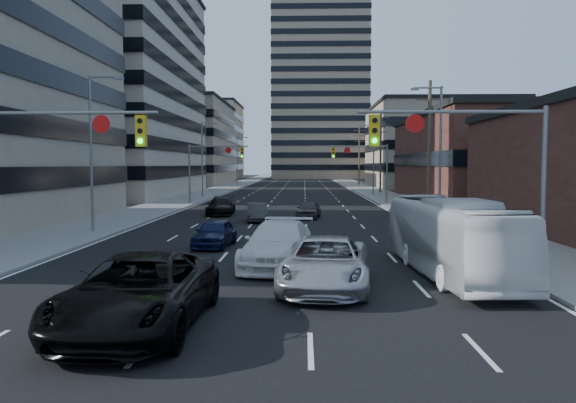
% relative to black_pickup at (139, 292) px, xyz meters
% --- Properties ---
extents(ground, '(400.00, 400.00, 0.00)m').
position_rel_black_pickup_xyz_m(ground, '(2.33, -1.50, -0.89)').
color(ground, black).
rests_on(ground, ground).
extents(road_surface, '(18.00, 300.00, 0.02)m').
position_rel_black_pickup_xyz_m(road_surface, '(2.33, 128.50, -0.88)').
color(road_surface, black).
rests_on(road_surface, ground).
extents(sidewalk_left, '(5.00, 300.00, 0.15)m').
position_rel_black_pickup_xyz_m(sidewalk_left, '(-9.17, 128.50, -0.82)').
color(sidewalk_left, slate).
rests_on(sidewalk_left, ground).
extents(sidewalk_right, '(5.00, 300.00, 0.15)m').
position_rel_black_pickup_xyz_m(sidewalk_right, '(13.83, 128.50, -0.82)').
color(sidewalk_right, slate).
rests_on(sidewalk_right, ground).
extents(office_left_mid, '(26.00, 34.00, 28.00)m').
position_rel_black_pickup_xyz_m(office_left_mid, '(-24.67, 58.50, 13.11)').
color(office_left_mid, '#ADA089').
rests_on(office_left_mid, ground).
extents(office_left_far, '(20.00, 30.00, 16.00)m').
position_rel_black_pickup_xyz_m(office_left_far, '(-21.67, 98.50, 7.11)').
color(office_left_far, gray).
rests_on(office_left_far, ground).
extents(storefront_right_mid, '(20.00, 30.00, 9.00)m').
position_rel_black_pickup_xyz_m(storefront_right_mid, '(26.33, 48.50, 3.61)').
color(storefront_right_mid, '#472119').
rests_on(storefront_right_mid, ground).
extents(office_right_far, '(22.00, 28.00, 14.00)m').
position_rel_black_pickup_xyz_m(office_right_far, '(27.33, 86.50, 6.11)').
color(office_right_far, gray).
rests_on(office_right_far, ground).
extents(apartment_tower, '(26.00, 26.00, 58.00)m').
position_rel_black_pickup_xyz_m(apartment_tower, '(8.33, 148.50, 28.11)').
color(apartment_tower, gray).
rests_on(apartment_tower, ground).
extents(bg_block_left, '(24.00, 24.00, 20.00)m').
position_rel_black_pickup_xyz_m(bg_block_left, '(-25.67, 138.50, 9.11)').
color(bg_block_left, '#ADA089').
rests_on(bg_block_left, ground).
extents(bg_block_right, '(22.00, 22.00, 12.00)m').
position_rel_black_pickup_xyz_m(bg_block_right, '(34.33, 128.50, 5.11)').
color(bg_block_right, gray).
rests_on(bg_block_right, ground).
extents(signal_near_left, '(6.59, 0.33, 6.00)m').
position_rel_black_pickup_xyz_m(signal_near_left, '(-5.12, 6.49, 3.43)').
color(signal_near_left, slate).
rests_on(signal_near_left, ground).
extents(signal_near_right, '(6.59, 0.33, 6.00)m').
position_rel_black_pickup_xyz_m(signal_near_right, '(9.78, 6.49, 3.43)').
color(signal_near_right, slate).
rests_on(signal_near_right, ground).
extents(signal_far_left, '(6.09, 0.33, 6.00)m').
position_rel_black_pickup_xyz_m(signal_far_left, '(-5.35, 43.49, 3.41)').
color(signal_far_left, slate).
rests_on(signal_far_left, ground).
extents(signal_far_right, '(6.09, 0.33, 6.00)m').
position_rel_black_pickup_xyz_m(signal_far_right, '(10.01, 43.49, 3.41)').
color(signal_far_right, slate).
rests_on(signal_far_right, ground).
extents(utility_pole_block, '(2.20, 0.28, 11.00)m').
position_rel_black_pickup_xyz_m(utility_pole_block, '(14.53, 34.50, 4.88)').
color(utility_pole_block, '#4C3D2D').
rests_on(utility_pole_block, ground).
extents(utility_pole_midblock, '(2.20, 0.28, 11.00)m').
position_rel_black_pickup_xyz_m(utility_pole_midblock, '(14.53, 64.50, 4.88)').
color(utility_pole_midblock, '#4C3D2D').
rests_on(utility_pole_midblock, ground).
extents(utility_pole_distant, '(2.20, 0.28, 11.00)m').
position_rel_black_pickup_xyz_m(utility_pole_distant, '(14.53, 94.50, 4.88)').
color(utility_pole_distant, '#4C3D2D').
rests_on(utility_pole_distant, ground).
extents(streetlight_left_near, '(2.03, 0.22, 9.00)m').
position_rel_black_pickup_xyz_m(streetlight_left_near, '(-8.01, 18.50, 4.16)').
color(streetlight_left_near, slate).
rests_on(streetlight_left_near, ground).
extents(streetlight_left_mid, '(2.03, 0.22, 9.00)m').
position_rel_black_pickup_xyz_m(streetlight_left_mid, '(-8.01, 53.50, 4.16)').
color(streetlight_left_mid, slate).
rests_on(streetlight_left_mid, ground).
extents(streetlight_left_far, '(2.03, 0.22, 9.00)m').
position_rel_black_pickup_xyz_m(streetlight_left_far, '(-8.01, 88.50, 4.16)').
color(streetlight_left_far, slate).
rests_on(streetlight_left_far, ground).
extents(streetlight_right_near, '(2.03, 0.22, 9.00)m').
position_rel_black_pickup_xyz_m(streetlight_right_near, '(12.67, 23.50, 4.16)').
color(streetlight_right_near, slate).
rests_on(streetlight_right_near, ground).
extents(streetlight_right_far, '(2.03, 0.22, 9.00)m').
position_rel_black_pickup_xyz_m(streetlight_right_far, '(12.67, 58.50, 4.16)').
color(streetlight_right_far, slate).
rests_on(streetlight_right_far, ground).
extents(black_pickup, '(3.12, 6.50, 1.79)m').
position_rel_black_pickup_xyz_m(black_pickup, '(0.00, 0.00, 0.00)').
color(black_pickup, black).
rests_on(black_pickup, ground).
extents(white_van, '(3.10, 6.26, 1.75)m').
position_rel_black_pickup_xyz_m(white_van, '(3.01, 8.32, -0.02)').
color(white_van, white).
rests_on(white_van, ground).
extents(silver_suv, '(3.29, 6.14, 1.64)m').
position_rel_black_pickup_xyz_m(silver_suv, '(4.68, 4.50, -0.07)').
color(silver_suv, '#B3B3B8').
rests_on(silver_suv, ground).
extents(transit_bus, '(2.87, 10.08, 2.78)m').
position_rel_black_pickup_xyz_m(transit_bus, '(9.23, 6.86, 0.49)').
color(transit_bus, silver).
rests_on(transit_bus, ground).
extents(sedan_blue, '(1.95, 4.08, 1.34)m').
position_rel_black_pickup_xyz_m(sedan_blue, '(-0.30, 13.42, -0.22)').
color(sedan_blue, '#0D1336').
rests_on(sedan_blue, ground).
extents(sedan_grey_center, '(1.75, 3.99, 1.27)m').
position_rel_black_pickup_xyz_m(sedan_grey_center, '(0.73, 25.45, -0.26)').
color(sedan_grey_center, '#2D2D2F').
rests_on(sedan_grey_center, ground).
extents(sedan_black_far, '(2.07, 4.86, 1.40)m').
position_rel_black_pickup_xyz_m(sedan_black_far, '(-2.53, 30.39, -0.20)').
color(sedan_black_far, black).
rests_on(sedan_black_far, ground).
extents(sedan_grey_right, '(2.06, 4.08, 1.33)m').
position_rel_black_pickup_xyz_m(sedan_grey_right, '(4.33, 27.83, -0.23)').
color(sedan_grey_right, '#38383A').
rests_on(sedan_grey_right, ground).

